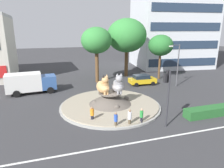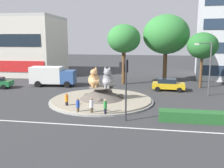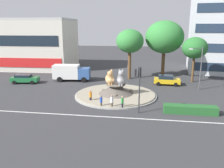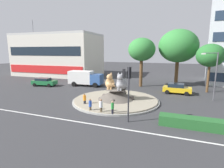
{
  "view_description": "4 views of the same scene",
  "coord_description": "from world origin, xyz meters",
  "px_view_note": "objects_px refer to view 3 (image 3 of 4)",
  "views": [
    {
      "loc": [
        -6.04,
        -20.25,
        8.46
      ],
      "look_at": [
        -0.07,
        -0.92,
        2.89
      ],
      "focal_mm": 31.8,
      "sensor_mm": 36.0,
      "label": 1
    },
    {
      "loc": [
        5.73,
        -26.39,
        6.82
      ],
      "look_at": [
        1.08,
        0.61,
        1.88
      ],
      "focal_mm": 40.57,
      "sensor_mm": 36.0,
      "label": 2
    },
    {
      "loc": [
        4.04,
        -30.66,
        9.47
      ],
      "look_at": [
        -0.32,
        -1.34,
        2.0
      ],
      "focal_mm": 37.25,
      "sensor_mm": 36.0,
      "label": 3
    },
    {
      "loc": [
        7.51,
        -21.25,
        6.52
      ],
      "look_at": [
        -0.62,
        0.22,
        2.23
      ],
      "focal_mm": 28.31,
      "sensor_mm": 36.0,
      "label": 4
    }
  ],
  "objects_px": {
    "traffic_light_mast": "(139,80)",
    "broadleaf_tree_behind_island": "(195,48)",
    "second_tree_near_tower": "(164,37)",
    "pedestrian_orange_shirt": "(91,96)",
    "pedestrian_white_shirt": "(112,102)",
    "pedestrian_blue_shirt": "(101,101)",
    "cat_statue_calico": "(110,78)",
    "pedestrian_green_shirt": "(122,102)",
    "shophouse_block": "(25,44)",
    "third_tree_left": "(130,41)",
    "delivery_box_truck": "(71,72)",
    "streetlight_arm": "(200,65)",
    "parked_car_right": "(25,78)",
    "sedan_on_far_lane": "(167,80)",
    "cat_statue_grey": "(122,79)"
  },
  "relations": [
    {
      "from": "traffic_light_mast",
      "to": "broadleaf_tree_behind_island",
      "type": "height_order",
      "value": "broadleaf_tree_behind_island"
    },
    {
      "from": "third_tree_left",
      "to": "delivery_box_truck",
      "type": "distance_m",
      "value": 11.73
    },
    {
      "from": "cat_statue_calico",
      "to": "pedestrian_white_shirt",
      "type": "height_order",
      "value": "cat_statue_calico"
    },
    {
      "from": "cat_statue_calico",
      "to": "pedestrian_orange_shirt",
      "type": "height_order",
      "value": "cat_statue_calico"
    },
    {
      "from": "cat_statue_calico",
      "to": "streetlight_arm",
      "type": "relative_size",
      "value": 0.37
    },
    {
      "from": "cat_statue_calico",
      "to": "pedestrian_green_shirt",
      "type": "distance_m",
      "value": 5.78
    },
    {
      "from": "pedestrian_green_shirt",
      "to": "delivery_box_truck",
      "type": "bearing_deg",
      "value": -56.41
    },
    {
      "from": "cat_statue_calico",
      "to": "parked_car_right",
      "type": "bearing_deg",
      "value": -124.93
    },
    {
      "from": "traffic_light_mast",
      "to": "cat_statue_calico",
      "type": "bearing_deg",
      "value": 29.97
    },
    {
      "from": "delivery_box_truck",
      "to": "second_tree_near_tower",
      "type": "bearing_deg",
      "value": 14.38
    },
    {
      "from": "third_tree_left",
      "to": "sedan_on_far_lane",
      "type": "relative_size",
      "value": 2.09
    },
    {
      "from": "cat_statue_calico",
      "to": "parked_car_right",
      "type": "relative_size",
      "value": 0.49
    },
    {
      "from": "sedan_on_far_lane",
      "to": "delivery_box_truck",
      "type": "bearing_deg",
      "value": -179.32
    },
    {
      "from": "second_tree_near_tower",
      "to": "streetlight_arm",
      "type": "height_order",
      "value": "second_tree_near_tower"
    },
    {
      "from": "cat_statue_calico",
      "to": "streetlight_arm",
      "type": "height_order",
      "value": "streetlight_arm"
    },
    {
      "from": "pedestrian_green_shirt",
      "to": "cat_statue_calico",
      "type": "bearing_deg",
      "value": -71.11
    },
    {
      "from": "pedestrian_green_shirt",
      "to": "parked_car_right",
      "type": "relative_size",
      "value": 0.33
    },
    {
      "from": "broadleaf_tree_behind_island",
      "to": "third_tree_left",
      "type": "relative_size",
      "value": 0.86
    },
    {
      "from": "cat_statue_grey",
      "to": "second_tree_near_tower",
      "type": "xyz_separation_m",
      "value": [
        6.34,
        13.91,
        4.9
      ]
    },
    {
      "from": "second_tree_near_tower",
      "to": "pedestrian_orange_shirt",
      "type": "height_order",
      "value": "second_tree_near_tower"
    },
    {
      "from": "second_tree_near_tower",
      "to": "pedestrian_blue_shirt",
      "type": "xyz_separation_m",
      "value": [
        -8.23,
        -18.84,
        -6.59
      ]
    },
    {
      "from": "pedestrian_white_shirt",
      "to": "traffic_light_mast",
      "type": "bearing_deg",
      "value": 100.05
    },
    {
      "from": "pedestrian_white_shirt",
      "to": "parked_car_right",
      "type": "relative_size",
      "value": 0.35
    },
    {
      "from": "shophouse_block",
      "to": "third_tree_left",
      "type": "xyz_separation_m",
      "value": [
        24.62,
        -8.35,
        1.25
      ]
    },
    {
      "from": "broadleaf_tree_behind_island",
      "to": "pedestrian_orange_shirt",
      "type": "height_order",
      "value": "broadleaf_tree_behind_island"
    },
    {
      "from": "cat_statue_calico",
      "to": "cat_statue_grey",
      "type": "xyz_separation_m",
      "value": [
        1.65,
        -0.2,
        0.03
      ]
    },
    {
      "from": "sedan_on_far_lane",
      "to": "second_tree_near_tower",
      "type": "bearing_deg",
      "value": 94.97
    },
    {
      "from": "second_tree_near_tower",
      "to": "cat_statue_grey",
      "type": "bearing_deg",
      "value": -114.52
    },
    {
      "from": "pedestrian_orange_shirt",
      "to": "pedestrian_white_shirt",
      "type": "xyz_separation_m",
      "value": [
        3.01,
        -1.9,
        0.08
      ]
    },
    {
      "from": "second_tree_near_tower",
      "to": "traffic_light_mast",
      "type": "bearing_deg",
      "value": -101.1
    },
    {
      "from": "pedestrian_white_shirt",
      "to": "broadleaf_tree_behind_island",
      "type": "bearing_deg",
      "value": 167.54
    },
    {
      "from": "cat_statue_grey",
      "to": "broadleaf_tree_behind_island",
      "type": "distance_m",
      "value": 15.53
    },
    {
      "from": "cat_statue_grey",
      "to": "traffic_light_mast",
      "type": "height_order",
      "value": "traffic_light_mast"
    },
    {
      "from": "second_tree_near_tower",
      "to": "pedestrian_orange_shirt",
      "type": "bearing_deg",
      "value": -120.36
    },
    {
      "from": "streetlight_arm",
      "to": "pedestrian_blue_shirt",
      "type": "xyz_separation_m",
      "value": [
        -12.93,
        -10.12,
        -2.93
      ]
    },
    {
      "from": "cat_statue_calico",
      "to": "third_tree_left",
      "type": "height_order",
      "value": "third_tree_left"
    },
    {
      "from": "pedestrian_blue_shirt",
      "to": "delivery_box_truck",
      "type": "xyz_separation_m",
      "value": [
        -7.95,
        13.07,
        0.71
      ]
    },
    {
      "from": "pedestrian_orange_shirt",
      "to": "parked_car_right",
      "type": "height_order",
      "value": "pedestrian_orange_shirt"
    },
    {
      "from": "broadleaf_tree_behind_island",
      "to": "second_tree_near_tower",
      "type": "height_order",
      "value": "second_tree_near_tower"
    },
    {
      "from": "cat_statue_grey",
      "to": "pedestrian_white_shirt",
      "type": "distance_m",
      "value": 5.28
    },
    {
      "from": "broadleaf_tree_behind_island",
      "to": "sedan_on_far_lane",
      "type": "bearing_deg",
      "value": -149.34
    },
    {
      "from": "pedestrian_white_shirt",
      "to": "pedestrian_blue_shirt",
      "type": "distance_m",
      "value": 1.28
    },
    {
      "from": "cat_statue_calico",
      "to": "delivery_box_truck",
      "type": "bearing_deg",
      "value": -150.8
    },
    {
      "from": "sedan_on_far_lane",
      "to": "delivery_box_truck",
      "type": "distance_m",
      "value": 16.47
    },
    {
      "from": "cat_statue_grey",
      "to": "sedan_on_far_lane",
      "type": "distance_m",
      "value": 10.21
    },
    {
      "from": "shophouse_block",
      "to": "third_tree_left",
      "type": "bearing_deg",
      "value": -20.96
    },
    {
      "from": "third_tree_left",
      "to": "streetlight_arm",
      "type": "height_order",
      "value": "third_tree_left"
    },
    {
      "from": "pedestrian_orange_shirt",
      "to": "delivery_box_truck",
      "type": "height_order",
      "value": "delivery_box_truck"
    },
    {
      "from": "third_tree_left",
      "to": "pedestrian_orange_shirt",
      "type": "relative_size",
      "value": 5.73
    },
    {
      "from": "traffic_light_mast",
      "to": "third_tree_left",
      "type": "xyz_separation_m",
      "value": [
        -2.27,
        17.09,
        2.98
      ]
    }
  ]
}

